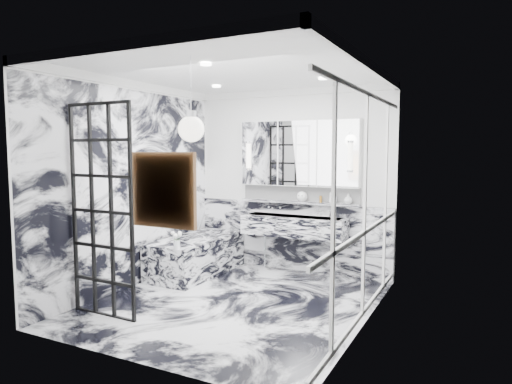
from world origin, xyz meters
The scene contains 25 objects.
floor centered at (0.00, 0.00, 0.00)m, with size 3.60×3.60×0.00m, color white.
ceiling centered at (0.00, 0.00, 2.80)m, with size 3.60×3.60×0.00m, color white.
wall_back centered at (0.00, 1.80, 1.40)m, with size 3.60×3.60×0.00m, color white.
wall_front centered at (0.00, -1.80, 1.40)m, with size 3.60×3.60×0.00m, color white.
wall_left centered at (-1.60, 0.00, 1.40)m, with size 3.60×3.60×0.00m, color white.
wall_right centered at (1.60, 0.00, 1.40)m, with size 3.60×3.60×0.00m, color white.
marble_clad_back centered at (0.00, 1.78, 0.53)m, with size 3.18×0.05×1.05m, color white.
marble_clad_left centered at (-1.59, 0.00, 1.34)m, with size 0.02×3.56×2.68m, color white.
panel_molding centered at (1.58, 0.00, 1.30)m, with size 0.03×3.40×2.30m, color white.
soap_bottle_a centered at (0.69, 1.71, 1.20)m, with size 0.08×0.08×0.21m, color #8C5919.
soap_bottle_b centered at (0.72, 1.71, 1.17)m, with size 0.07×0.07×0.16m, color #4C4C51.
soap_bottle_c centered at (0.93, 1.71, 1.17)m, with size 0.12×0.12×0.15m, color silver.
face_pot centered at (0.22, 1.71, 1.17)m, with size 0.16×0.16×0.16m, color white.
amber_bottle centered at (0.51, 1.71, 1.14)m, with size 0.04×0.04×0.10m, color #8C5919.
flower_vase centered at (-0.94, 0.09, 0.61)m, with size 0.08×0.08×0.12m, color silver.
crittall_door centered at (-1.10, -1.06, 1.19)m, with size 0.88×0.04×2.38m, color black, non-canonical shape.
artwork centered at (0.33, -1.76, 1.54)m, with size 0.53×0.05×0.53m, color orange.
pendant_light centered at (0.21, -1.18, 2.07)m, with size 0.25×0.25×0.25m, color white.
trough_sink centered at (0.15, 1.55, 0.73)m, with size 1.60×0.45×0.30m, color silver.
ledge centered at (0.15, 1.72, 1.07)m, with size 1.90×0.14×0.04m, color silver.
subway_tile centered at (0.15, 1.78, 1.21)m, with size 1.90×0.03×0.23m, color white.
mirror_cabinet centered at (0.15, 1.73, 1.82)m, with size 1.90×0.16×1.00m, color white.
sconce_left centered at (-0.67, 1.63, 1.78)m, with size 0.07×0.07×0.40m, color white.
sconce_right centered at (0.97, 1.63, 1.78)m, with size 0.07×0.07×0.40m, color white.
bathtub centered at (-1.18, 0.90, 0.28)m, with size 0.75×1.65×0.55m, color silver.
Camera 1 is at (2.71, -4.77, 1.87)m, focal length 32.00 mm.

